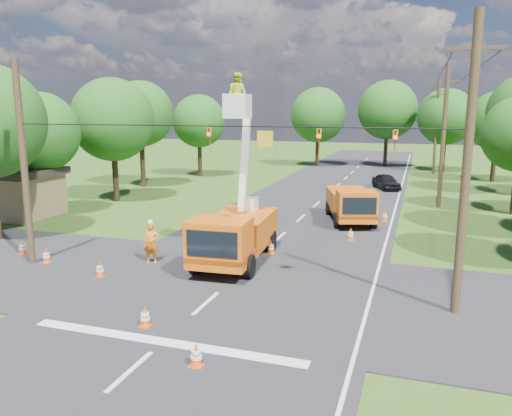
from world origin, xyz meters
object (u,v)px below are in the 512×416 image
(pole_right_mid, at_px, (443,135))
(tree_left_c, at_px, (39,132))
(traffic_cone_4, at_px, (100,269))
(tree_far_a, at_px, (318,115))
(ground_worker, at_px, (151,243))
(traffic_cone_5, at_px, (46,256))
(traffic_cone_3, at_px, (351,234))
(shed, at_px, (14,192))
(traffic_cone_1, at_px, (196,355))
(tree_left_e, at_px, (141,114))
(distant_car, at_px, (386,182))
(traffic_cone_7, at_px, (385,216))
(tree_right_e, at_px, (498,121))
(second_truck, at_px, (351,203))
(tree_left_d, at_px, (112,120))
(tree_left_f, at_px, (199,121))
(pole_left, at_px, (24,165))
(pole_right_far, at_px, (436,126))
(tree_far_c, at_px, (446,117))
(traffic_cone_0, at_px, (145,317))
(traffic_cone_6, at_px, (22,247))
(traffic_cone_2, at_px, (271,247))
(bucket_truck, at_px, (235,225))
(pole_right_near, at_px, (467,166))
(tree_far_b, at_px, (388,110))

(pole_right_mid, relative_size, tree_left_c, 1.24)
(traffic_cone_4, bearing_deg, tree_far_a, 89.44)
(ground_worker, relative_size, traffic_cone_5, 2.65)
(traffic_cone_3, distance_m, shed, 21.80)
(ground_worker, bearing_deg, traffic_cone_5, -174.40)
(traffic_cone_4, bearing_deg, shed, 145.48)
(tree_far_a, bearing_deg, traffic_cone_1, -82.40)
(tree_far_a, bearing_deg, traffic_cone_5, -95.23)
(tree_left_e, bearing_deg, distant_car, 13.61)
(pole_right_mid, bearing_deg, ground_worker, -125.20)
(traffic_cone_7, distance_m, tree_right_e, 23.42)
(traffic_cone_1, distance_m, tree_far_a, 49.94)
(second_truck, distance_m, traffic_cone_1, 19.31)
(tree_left_d, height_order, tree_right_e, tree_left_d)
(tree_left_d, distance_m, tree_left_f, 15.01)
(second_truck, bearing_deg, pole_left, -151.39)
(pole_right_far, relative_size, tree_left_f, 1.19)
(tree_right_e, distance_m, tree_far_c, 8.22)
(ground_worker, xyz_separation_m, distant_car, (8.72, 25.36, -0.27))
(second_truck, height_order, traffic_cone_1, second_truck)
(traffic_cone_1, relative_size, tree_left_c, 0.09)
(ground_worker, relative_size, shed, 0.34)
(traffic_cone_5, bearing_deg, tree_left_d, 112.39)
(pole_right_far, relative_size, tree_left_d, 1.08)
(traffic_cone_0, relative_size, traffic_cone_6, 1.00)
(second_truck, xyz_separation_m, tree_left_e, (-19.93, 8.93, 5.31))
(pole_left, xyz_separation_m, tree_right_e, (23.30, 35.00, 1.31))
(traffic_cone_4, distance_m, tree_left_c, 15.54)
(traffic_cone_2, distance_m, pole_left, 11.78)
(ground_worker, xyz_separation_m, pole_left, (-5.14, -1.76, 3.56))
(pole_right_far, distance_m, tree_far_c, 2.43)
(distant_car, bearing_deg, bucket_truck, -126.67)
(shed, bearing_deg, ground_worker, -24.57)
(traffic_cone_3, xyz_separation_m, traffic_cone_6, (-14.74, -7.61, 0.00))
(tree_left_d, bearing_deg, tree_right_e, 34.78)
(traffic_cone_7, relative_size, shed, 0.13)
(pole_right_near, xyz_separation_m, tree_far_b, (-5.50, 45.00, 1.70))
(ground_worker, xyz_separation_m, traffic_cone_5, (-4.55, -1.53, -0.58))
(traffic_cone_6, relative_size, tree_far_c, 0.08)
(traffic_cone_0, xyz_separation_m, traffic_cone_7, (6.24, 18.29, 0.00))
(bucket_truck, bearing_deg, traffic_cone_0, -96.52)
(pole_left, xyz_separation_m, tree_left_d, (-5.50, 15.00, 1.62))
(traffic_cone_6, relative_size, pole_left, 0.08)
(traffic_cone_4, distance_m, traffic_cone_7, 18.02)
(distant_car, distance_m, pole_left, 30.70)
(tree_left_f, bearing_deg, tree_far_a, 52.99)
(tree_far_c, bearing_deg, tree_left_d, -132.22)
(traffic_cone_2, height_order, shed, shed)
(traffic_cone_1, distance_m, tree_right_e, 43.29)
(second_truck, distance_m, traffic_cone_4, 16.19)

